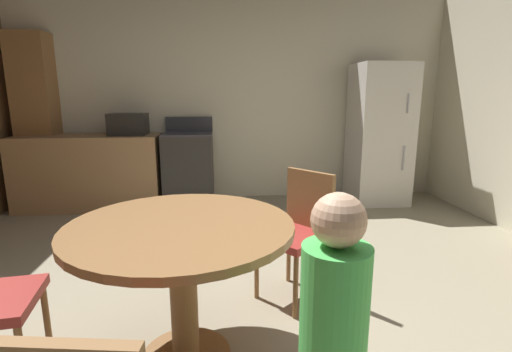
{
  "coord_description": "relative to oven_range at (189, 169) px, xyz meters",
  "views": [
    {
      "loc": [
        -0.15,
        -1.96,
        1.37
      ],
      "look_at": [
        0.09,
        0.74,
        0.78
      ],
      "focal_mm": 26.17,
      "sensor_mm": 36.0,
      "label": 1
    }
  ],
  "objects": [
    {
      "name": "refrigerator",
      "position": [
        2.43,
        -0.05,
        0.41
      ],
      "size": [
        0.68,
        0.68,
        1.76
      ],
      "color": "silver",
      "rests_on": "ground"
    },
    {
      "name": "microwave",
      "position": [
        -0.71,
        -0.0,
        0.56
      ],
      "size": [
        0.44,
        0.32,
        0.26
      ],
      "primitive_type": "cube",
      "color": "black",
      "rests_on": "kitchen_counter"
    },
    {
      "name": "pantry_column",
      "position": [
        -1.83,
        0.18,
        0.58
      ],
      "size": [
        0.44,
        0.36,
        2.1
      ],
      "primitive_type": "cube",
      "color": "olive",
      "rests_on": "ground"
    },
    {
      "name": "person_child",
      "position": [
        0.77,
        -3.63,
        0.11
      ],
      "size": [
        0.31,
        0.31,
        1.09
      ],
      "rotation": [
        0.0,
        0.0,
        8.51
      ],
      "color": "#665B51",
      "rests_on": "ground"
    },
    {
      "name": "dining_table",
      "position": [
        0.22,
        -2.91,
        0.13
      ],
      "size": [
        1.12,
        1.12,
        0.76
      ],
      "color": "olive",
      "rests_on": "ground"
    },
    {
      "name": "ground_plane",
      "position": [
        0.58,
        -2.7,
        -0.47
      ],
      "size": [
        14.0,
        14.0,
        0.0
      ],
      "primitive_type": "plane",
      "color": "gray"
    },
    {
      "name": "chair_northeast",
      "position": [
        0.94,
        -2.31,
        0.03
      ],
      "size": [
        0.56,
        0.56,
        0.87
      ],
      "rotation": [
        0.0,
        0.0,
        3.84
      ],
      "color": "olive",
      "rests_on": "ground"
    },
    {
      "name": "oven_range",
      "position": [
        0.0,
        0.0,
        0.0
      ],
      "size": [
        0.6,
        0.6,
        1.1
      ],
      "color": "#2D2B28",
      "rests_on": "ground"
    },
    {
      "name": "wall_back",
      "position": [
        0.58,
        0.4,
        0.88
      ],
      "size": [
        5.87,
        0.12,
        2.7
      ],
      "primitive_type": "cube",
      "color": "beige",
      "rests_on": "ground"
    },
    {
      "name": "kitchen_counter",
      "position": [
        -1.2,
        -0.0,
        -0.02
      ],
      "size": [
        1.7,
        0.6,
        0.9
      ],
      "primitive_type": "cube",
      "color": "#9E754C",
      "rests_on": "ground"
    }
  ]
}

